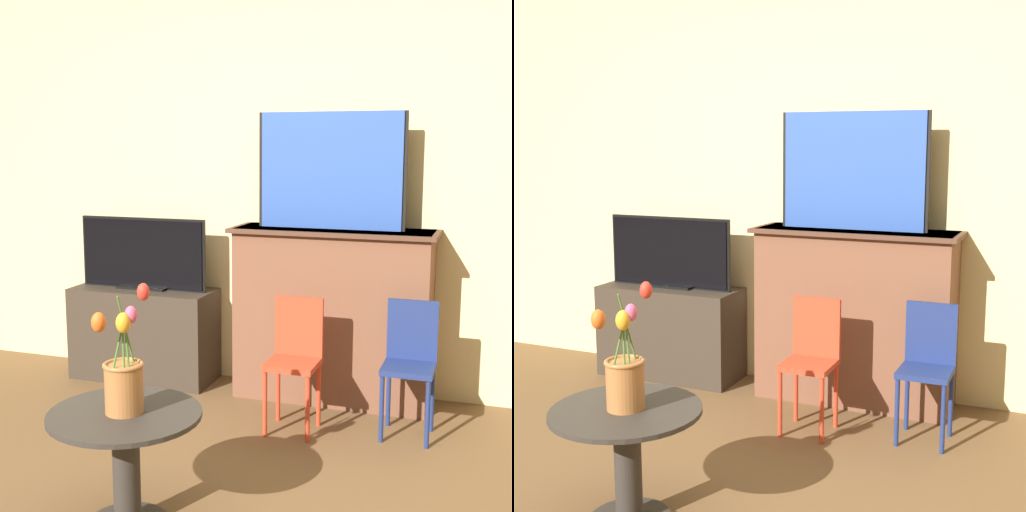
% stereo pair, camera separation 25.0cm
% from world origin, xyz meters
% --- Properties ---
extents(wall_back, '(8.00, 0.06, 2.70)m').
position_xyz_m(wall_back, '(0.00, 2.13, 1.35)').
color(wall_back, beige).
rests_on(wall_back, ground).
extents(fireplace_mantel, '(1.21, 0.40, 1.03)m').
position_xyz_m(fireplace_mantel, '(0.25, 1.92, 0.53)').
color(fireplace_mantel, brown).
rests_on(fireplace_mantel, ground).
extents(painting, '(0.87, 0.03, 0.68)m').
position_xyz_m(painting, '(0.22, 1.93, 1.37)').
color(painting, black).
rests_on(painting, fireplace_mantel).
extents(tv_stand, '(0.93, 0.37, 0.60)m').
position_xyz_m(tv_stand, '(-1.00, 1.89, 0.30)').
color(tv_stand, '#382D23').
rests_on(tv_stand, ground).
extents(tv_monitor, '(0.87, 0.12, 0.46)m').
position_xyz_m(tv_monitor, '(-1.00, 1.90, 0.82)').
color(tv_monitor, black).
rests_on(tv_monitor, tv_stand).
extents(chair_red, '(0.27, 0.27, 0.71)m').
position_xyz_m(chair_red, '(0.16, 1.41, 0.41)').
color(chair_red, red).
rests_on(chair_red, ground).
extents(chair_blue, '(0.27, 0.27, 0.71)m').
position_xyz_m(chair_blue, '(0.75, 1.54, 0.41)').
color(chair_blue, navy).
rests_on(chair_blue, ground).
extents(side_table, '(0.61, 0.61, 0.49)m').
position_xyz_m(side_table, '(-0.19, 0.21, 0.32)').
color(side_table, '#332D28').
rests_on(side_table, ground).
extents(vase_tulips, '(0.16, 0.28, 0.50)m').
position_xyz_m(vase_tulips, '(-0.19, 0.21, 0.64)').
color(vase_tulips, '#AD6B38').
rests_on(vase_tulips, side_table).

